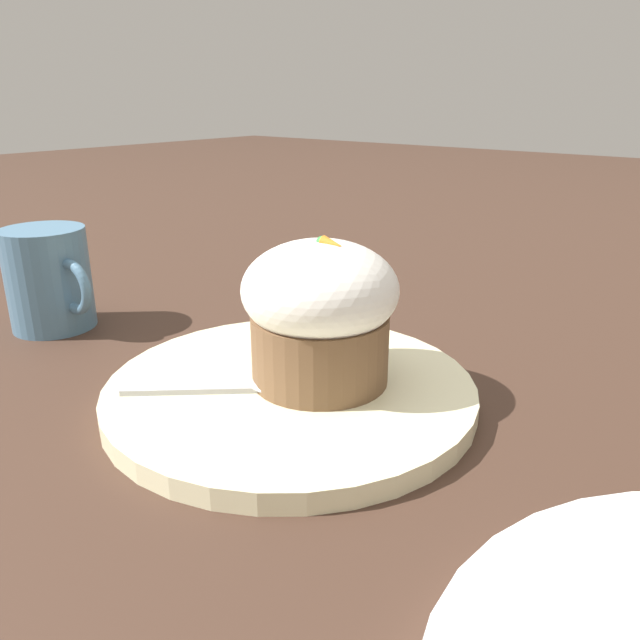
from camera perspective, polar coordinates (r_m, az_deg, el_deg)
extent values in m
plane|color=#3D281E|center=(0.45, -2.70, -7.36)|extent=(4.00, 4.00, 0.00)
cylinder|color=beige|center=(0.44, -2.71, -6.53)|extent=(0.26, 0.26, 0.01)
cylinder|color=brown|center=(0.43, 0.00, -2.58)|extent=(0.10, 0.10, 0.05)
ellipsoid|color=white|center=(0.42, 0.00, 2.81)|extent=(0.11, 0.11, 0.07)
cone|color=orange|center=(0.40, 1.17, 6.93)|extent=(0.02, 0.01, 0.01)
sphere|color=green|center=(0.41, 0.23, 7.10)|extent=(0.01, 0.01, 0.01)
cube|color=#B7B7BC|center=(0.43, -11.49, -6.21)|extent=(0.08, 0.07, 0.00)
ellipsoid|color=#B7B7BC|center=(0.43, -3.29, -5.96)|extent=(0.05, 0.05, 0.01)
cylinder|color=teal|center=(0.62, -23.57, 3.48)|extent=(0.07, 0.07, 0.09)
torus|color=teal|center=(0.58, -21.61, 2.81)|extent=(0.05, 0.01, 0.05)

